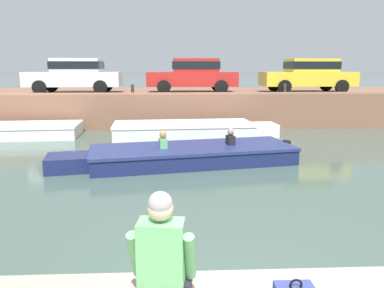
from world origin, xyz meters
TOP-DOWN VIEW (x-y plane):
  - ground_plane at (0.00, 6.47)m, footprint 400.00×400.00m
  - far_quay_wall at (0.00, 15.94)m, footprint 60.00×6.00m
  - far_wall_coping at (0.00, 13.06)m, footprint 60.00×0.24m
  - boat_moored_central_white at (-0.12, 11.10)m, footprint 6.44×2.41m
  - motorboat_passing at (-0.47, 7.07)m, footprint 6.94×2.97m
  - car_leftmost_white at (-5.21, 14.26)m, footprint 4.22×2.01m
  - car_left_inner_red at (0.16, 14.26)m, footprint 4.10×2.05m
  - car_centre_yellow at (5.54, 14.26)m, footprint 4.27×1.95m
  - mooring_bollard_mid at (-2.53, 13.19)m, footprint 0.15×0.15m
  - mooring_bollard_east at (4.14, 13.19)m, footprint 0.15×0.15m
  - person_seated_left at (-0.81, -0.46)m, footprint 0.56×0.56m

SIDE VIEW (x-z plane):
  - ground_plane at x=0.00m, z-range 0.00..0.00m
  - motorboat_passing at x=-0.47m, z-range -0.24..0.73m
  - boat_moored_central_white at x=-0.12m, z-range 0.00..0.58m
  - far_quay_wall at x=0.00m, z-range 0.00..1.53m
  - person_seated_left at x=-0.81m, z-range 0.67..1.63m
  - far_wall_coping at x=0.00m, z-range 1.53..1.61m
  - mooring_bollard_mid at x=-2.53m, z-range 1.55..1.99m
  - mooring_bollard_east at x=4.14m, z-range 1.55..1.99m
  - car_centre_yellow at x=5.54m, z-range 1.61..3.15m
  - car_leftmost_white at x=-5.21m, z-range 1.61..3.15m
  - car_left_inner_red at x=0.16m, z-range 1.61..3.15m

